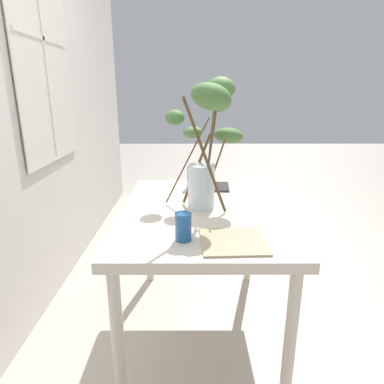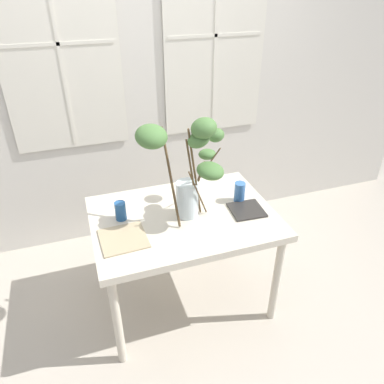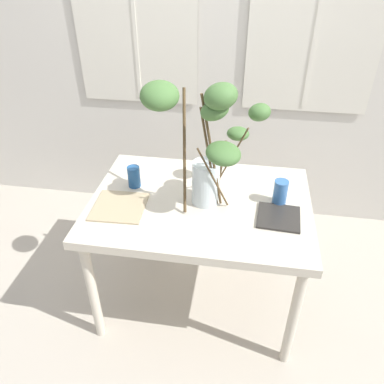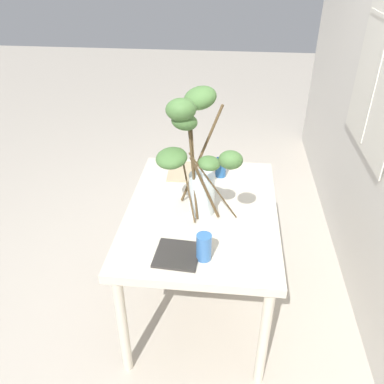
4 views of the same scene
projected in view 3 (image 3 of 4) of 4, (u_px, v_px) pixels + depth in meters
The scene contains 8 objects.
ground at pixel (199, 295), 2.42m from camera, with size 14.00×14.00×0.00m, color #B7AD9E.
back_wall_with_windows at pixel (223, 25), 2.46m from camera, with size 5.31×0.14×2.82m.
dining_table at pixel (200, 212), 2.04m from camera, with size 1.16×0.84×0.74m.
vase_with_branches at pixel (206, 141), 1.76m from camera, with size 0.63×0.48×0.69m.
drinking_glass_blue_left at pixel (134, 177), 2.08m from camera, with size 0.07×0.07×0.12m, color #235693.
drinking_glass_blue_right at pixel (280, 192), 1.94m from camera, with size 0.07×0.07×0.14m, color #386BAD.
plate_square_left at pixel (119, 206), 1.95m from camera, with size 0.26×0.26×0.01m, color tan.
plate_square_right at pixel (279, 217), 1.87m from camera, with size 0.21×0.21×0.01m, color #2D2B28.
Camera 3 is at (0.21, -1.60, 1.91)m, focal length 35.38 mm.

